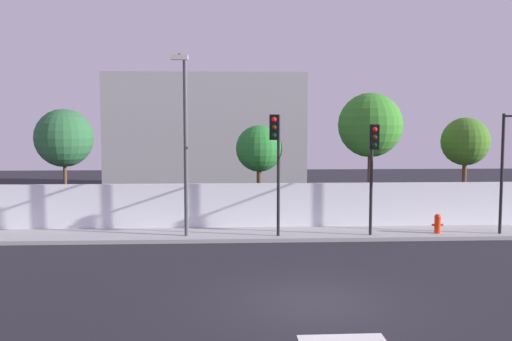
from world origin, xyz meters
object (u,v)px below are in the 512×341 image
Objects in this scene: roadside_tree_midleft at (259,149)px; roadside_tree_midright at (370,125)px; traffic_light_right at (276,149)px; fire_hydrant at (438,223)px; traffic_light_left at (373,155)px; street_lamp_curbside at (185,132)px; roadside_tree_rightmost at (465,142)px; roadside_tree_leftmost at (64,138)px.

roadside_tree_midright is (4.90, -0.00, 1.04)m from roadside_tree_midleft.
fire_hydrant is (6.38, 0.83, -2.95)m from traffic_light_right.
traffic_light_left is 4.38m from roadside_tree_midright.
roadside_tree_midright is (4.50, 4.14, 0.83)m from traffic_light_right.
fire_hydrant is at bearing 7.41° from traffic_light_right.
traffic_light_left is 7.01m from street_lamp_curbside.
traffic_light_left is 3.99m from fire_hydrant.
traffic_light_left is 0.90× the size of roadside_tree_rightmost.
roadside_tree_midright reaches higher than traffic_light_right.
traffic_light_right is at bearing -84.47° from roadside_tree_midleft.
street_lamp_curbside is at bearing -163.85° from roadside_tree_rightmost.
roadside_tree_midright is at bearing 42.58° from traffic_light_right.
traffic_light_right reaches higher than roadside_tree_midleft.
roadside_tree_midleft is at bearing 49.94° from street_lamp_curbside.
street_lamp_curbside reaches higher than fire_hydrant.
traffic_light_right is 0.80× the size of roadside_tree_midright.
street_lamp_curbside is 6.48m from roadside_tree_leftmost.
roadside_tree_rightmost reaches higher than roadside_tree_midleft.
roadside_tree_leftmost reaches higher than roadside_tree_rightmost.
fire_hydrant is at bearing 1.27° from street_lamp_curbside.
roadside_tree_midright is at bearing -0.00° from roadside_tree_midleft.
fire_hydrant is 0.15× the size of roadside_tree_leftmost.
fire_hydrant is at bearing -126.16° from roadside_tree_rightmost.
street_lamp_curbside is 1.43× the size of roadside_tree_rightmost.
roadside_tree_leftmost is 13.31m from roadside_tree_midright.
roadside_tree_midleft is (2.96, 3.52, -0.80)m from street_lamp_curbside.
street_lamp_curbside is at bearing 169.64° from traffic_light_right.
roadside_tree_midleft is 5.01m from roadside_tree_midright.
roadside_tree_leftmost is 17.59m from roadside_tree_rightmost.
traffic_light_left is at bearing -0.08° from traffic_light_right.
roadside_tree_midleft is at bearing 95.53° from traffic_light_right.
traffic_light_right is 9.72m from roadside_tree_leftmost.
street_lamp_curbside is 8.62m from roadside_tree_midright.
roadside_tree_leftmost is at bearing 167.71° from fire_hydrant.
roadside_tree_midleft is 9.20m from roadside_tree_rightmost.
street_lamp_curbside is (-3.36, 0.61, 0.59)m from traffic_light_right.
fire_hydrant is 5.09m from roadside_tree_rightmost.
street_lamp_curbside reaches higher than roadside_tree_leftmost.
roadside_tree_rightmost is at bearing 16.15° from street_lamp_curbside.
roadside_tree_leftmost is (-5.43, 3.52, -0.31)m from street_lamp_curbside.
traffic_light_left is at bearing -46.18° from roadside_tree_midleft.
roadside_tree_rightmost is at bearing 25.18° from traffic_light_right.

